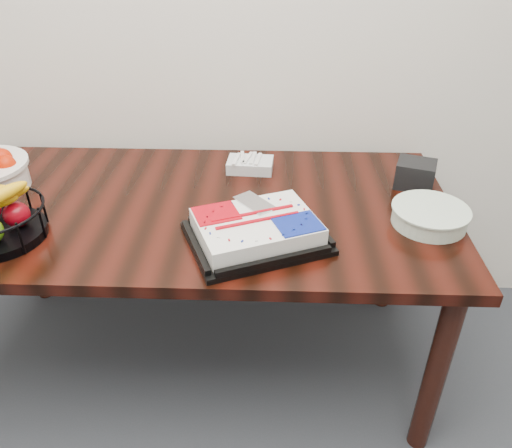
{
  "coord_description": "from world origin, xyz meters",
  "views": [
    {
      "loc": [
        0.28,
        0.52,
        1.62
      ],
      "look_at": [
        0.24,
        1.75,
        0.83
      ],
      "focal_mm": 35.0,
      "sensor_mm": 36.0,
      "label": 1
    }
  ],
  "objects_px": {
    "cake_tray": "(256,230)",
    "plate_stack": "(430,216)",
    "napkin_box": "(415,174)",
    "table": "(191,225)"
  },
  "relations": [
    {
      "from": "cake_tray",
      "to": "plate_stack",
      "type": "distance_m",
      "value": 0.56
    },
    {
      "from": "plate_stack",
      "to": "napkin_box",
      "type": "height_order",
      "value": "napkin_box"
    },
    {
      "from": "cake_tray",
      "to": "napkin_box",
      "type": "bearing_deg",
      "value": 33.75
    },
    {
      "from": "cake_tray",
      "to": "plate_stack",
      "type": "bearing_deg",
      "value": 11.85
    },
    {
      "from": "cake_tray",
      "to": "napkin_box",
      "type": "distance_m",
      "value": 0.68
    },
    {
      "from": "table",
      "to": "napkin_box",
      "type": "distance_m",
      "value": 0.83
    },
    {
      "from": "table",
      "to": "cake_tray",
      "type": "xyz_separation_m",
      "value": [
        0.24,
        -0.22,
        0.12
      ]
    },
    {
      "from": "plate_stack",
      "to": "table",
      "type": "bearing_deg",
      "value": 172.75
    },
    {
      "from": "napkin_box",
      "to": "table",
      "type": "bearing_deg",
      "value": -168.76
    },
    {
      "from": "table",
      "to": "napkin_box",
      "type": "height_order",
      "value": "napkin_box"
    }
  ]
}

